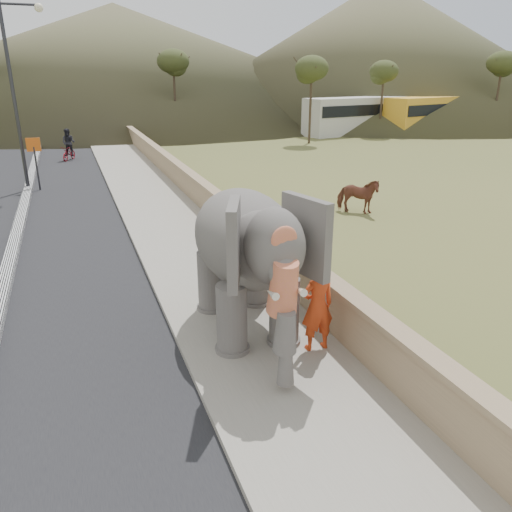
{
  "coord_description": "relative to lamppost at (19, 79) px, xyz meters",
  "views": [
    {
      "loc": [
        -3.08,
        -7.28,
        5.17
      ],
      "look_at": [
        0.2,
        1.5,
        1.7
      ],
      "focal_mm": 35.0,
      "sensor_mm": 36.0,
      "label": 1
    }
  ],
  "objects": [
    {
      "name": "bus_orange",
      "position": [
        33.08,
        13.25,
        -3.32
      ],
      "size": [
        11.27,
        5.33,
        3.1
      ],
      "primitive_type": "cube",
      "rotation": [
        0.0,
        0.0,
        1.84
      ],
      "color": "gold",
      "rests_on": "ground"
    },
    {
      "name": "signboard",
      "position": [
        0.19,
        -0.18,
        -3.23
      ],
      "size": [
        0.6,
        0.08,
        2.4
      ],
      "color": "#2D2D33",
      "rests_on": "ground"
    },
    {
      "name": "hill_right",
      "position": [
        40.69,
        34.31,
        3.13
      ],
      "size": [
        56.0,
        56.0,
        16.0
      ],
      "primitive_type": "cone",
      "color": "brown",
      "rests_on": "ground"
    },
    {
      "name": "hill_far",
      "position": [
        9.69,
        52.31,
        2.13
      ],
      "size": [
        80.0,
        80.0,
        14.0
      ],
      "primitive_type": "cone",
      "color": "brown",
      "rests_on": "ground"
    },
    {
      "name": "median",
      "position": [
        -0.31,
        -7.69,
        -4.76
      ],
      "size": [
        0.35,
        120.0,
        0.22
      ],
      "primitive_type": "cube",
      "color": "black",
      "rests_on": "ground"
    },
    {
      "name": "cow",
      "position": [
        11.85,
        -8.74,
        -4.19
      ],
      "size": [
        1.72,
        1.62,
        1.37
      ],
      "primitive_type": "imported",
      "rotation": [
        0.0,
        0.0,
        0.87
      ],
      "color": "brown",
      "rests_on": "ground"
    },
    {
      "name": "distant_car",
      "position": [
        23.79,
        18.41,
        -4.15
      ],
      "size": [
        4.54,
        2.84,
        1.44
      ],
      "primitive_type": "imported",
      "rotation": [
        0.0,
        0.0,
        1.28
      ],
      "color": "silver",
      "rests_on": "ground"
    },
    {
      "name": "lamppost",
      "position": [
        0.0,
        0.0,
        0.0
      ],
      "size": [
        1.76,
        0.36,
        8.0
      ],
      "color": "#323338",
      "rests_on": "ground"
    },
    {
      "name": "road",
      "position": [
        -0.31,
        -7.69,
        -4.86
      ],
      "size": [
        7.0,
        120.0,
        0.03
      ],
      "primitive_type": "cube",
      "color": "black",
      "rests_on": "ground"
    },
    {
      "name": "trees",
      "position": [
        6.0,
        10.6,
        -1.21
      ],
      "size": [
        47.75,
        45.28,
        8.31
      ],
      "color": "#473828",
      "rests_on": "ground"
    },
    {
      "name": "ground",
      "position": [
        4.69,
        -17.69,
        -4.87
      ],
      "size": [
        160.0,
        160.0,
        0.0
      ],
      "primitive_type": "plane",
      "color": "olive",
      "rests_on": "ground"
    },
    {
      "name": "motorcyclist",
      "position": [
        1.69,
        8.21,
        -4.1
      ],
      "size": [
        1.19,
        1.73,
        1.93
      ],
      "color": "maroon",
      "rests_on": "ground"
    },
    {
      "name": "parapet",
      "position": [
        6.34,
        -7.69,
        -4.32
      ],
      "size": [
        0.3,
        120.0,
        1.1
      ],
      "primitive_type": "cube",
      "color": "tan",
      "rests_on": "ground"
    },
    {
      "name": "elephant_and_man",
      "position": [
        4.71,
        -16.1,
        -3.22
      ],
      "size": [
        2.45,
        4.3,
        3.02
      ],
      "color": "slate",
      "rests_on": "ground"
    },
    {
      "name": "walkway",
      "position": [
        4.69,
        -7.69,
        -4.8
      ],
      "size": [
        3.0,
        120.0,
        0.15
      ],
      "primitive_type": "cube",
      "color": "#9E9687",
      "rests_on": "ground"
    },
    {
      "name": "bus_white",
      "position": [
        26.15,
        14.45,
        -3.32
      ],
      "size": [
        11.28,
        4.6,
        3.1
      ],
      "primitive_type": "cube",
      "rotation": [
        0.0,
        0.0,
        1.77
      ],
      "color": "beige",
      "rests_on": "ground"
    }
  ]
}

